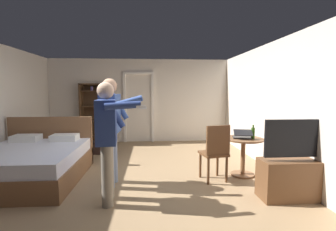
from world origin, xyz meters
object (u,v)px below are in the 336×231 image
bookshelf (96,111)px  suitcase_dark (101,148)px  person_striped_shirt (111,123)px  person_blue_shirt (107,134)px  laptop (242,136)px  bed (32,163)px  side_table (243,150)px  bottle_on_table (253,133)px  tv_flatscreen (294,175)px  wooden_chair (215,150)px

bookshelf → suitcase_dark: bearing=-73.3°
bookshelf → person_striped_shirt: (0.97, -3.29, 0.08)m
person_blue_shirt → laptop: bearing=21.5°
bed → suitcase_dark: 1.93m
bookshelf → side_table: bearing=-42.2°
bottle_on_table → suitcase_dark: (-3.08, 1.86, -0.66)m
suitcase_dark → bookshelf: bearing=111.9°
tv_flatscreen → side_table: size_ratio=1.64×
bed → laptop: bed is taller
bookshelf → wooden_chair: 4.27m
person_blue_shirt → bookshelf: bearing=104.5°
wooden_chair → person_striped_shirt: bearing=-179.0°
bed → person_striped_shirt: (1.45, -0.35, 0.73)m
bookshelf → person_blue_shirt: bookshelf is taller
suitcase_dark → wooden_chair: bearing=-35.8°
bed → person_blue_shirt: size_ratio=1.17×
side_table → person_blue_shirt: bearing=-157.9°
bottle_on_table → wooden_chair: wooden_chair is taller
person_striped_shirt → suitcase_dark: (-0.60, 2.07, -0.88)m
tv_flatscreen → person_striped_shirt: person_striped_shirt is taller
bookshelf → bottle_on_table: bearing=-41.8°
bottle_on_table → laptop: bearing=168.1°
bed → bottle_on_table: bearing=-2.0°
side_table → laptop: laptop is taller
person_blue_shirt → tv_flatscreen: bearing=-1.6°
bookshelf → tv_flatscreen: 5.47m
bookshelf → tv_flatscreen: (3.68, -4.01, -0.60)m
side_table → wooden_chair: wooden_chair is taller
wooden_chair → person_striped_shirt: 1.81m
bottle_on_table → person_striped_shirt: person_striped_shirt is taller
tv_flatscreen → wooden_chair: size_ratio=1.18×
wooden_chair → person_striped_shirt: (-1.75, -0.03, 0.49)m
side_table → suitcase_dark: bearing=148.8°
bottle_on_table → person_blue_shirt: bearing=-160.8°
side_table → person_striped_shirt: 2.42m
bed → laptop: size_ratio=5.06×
bookshelf → wooden_chair: bearing=-50.2°
tv_flatscreen → suitcase_dark: (-3.31, 2.79, -0.21)m
bed → side_table: size_ratio=2.78×
bottle_on_table → person_blue_shirt: 2.58m
person_blue_shirt → suitcase_dark: person_blue_shirt is taller
bottle_on_table → tv_flatscreen: bearing=-76.3°
bottle_on_table → person_striped_shirt: 2.50m
bed → tv_flatscreen: size_ratio=1.69×
bottle_on_table → wooden_chair: 0.80m
wooden_chair → person_striped_shirt: size_ratio=0.56×
laptop → bottle_on_table: (0.18, -0.04, 0.06)m
tv_flatscreen → laptop: tv_flatscreen is taller
bookshelf → side_table: 4.50m
bookshelf → wooden_chair: (2.72, -3.26, -0.41)m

